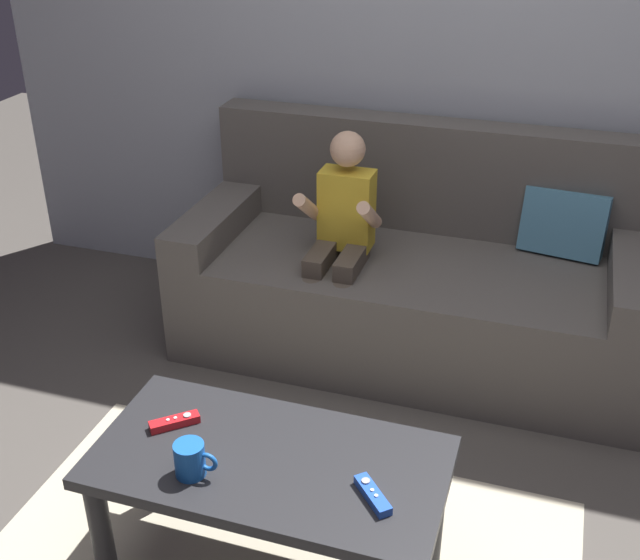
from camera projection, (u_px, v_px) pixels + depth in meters
name	position (u px, v px, depth m)	size (l,w,h in m)	color
wall_back	(464.00, 26.00, 3.09)	(4.21, 0.05, 2.50)	#999EA8
couch	(415.00, 279.00, 3.23)	(1.84, 0.80, 0.89)	#56514C
person_seated_on_couch	(340.00, 236.00, 3.04)	(0.29, 0.36, 0.94)	#4C4238
coffee_table	(270.00, 479.00, 2.11)	(0.95, 0.48, 0.43)	#232326
game_remote_blue_near_edge	(373.00, 495.00, 1.94)	(0.12, 0.13, 0.03)	blue
game_remote_red_center	(175.00, 422.00, 2.19)	(0.13, 0.12, 0.03)	red
coffee_mug	(191.00, 459.00, 2.00)	(0.12, 0.08, 0.09)	#1959B2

